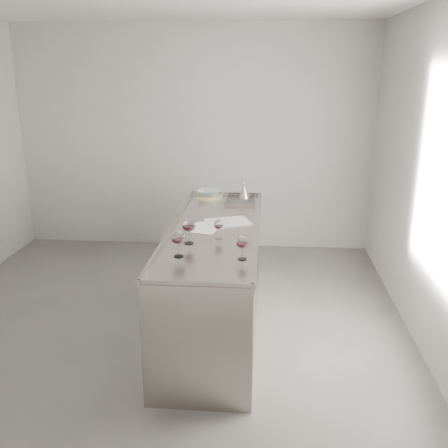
# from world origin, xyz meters

# --- Properties ---
(room_shell) EXTENTS (4.54, 5.04, 2.84)m
(room_shell) POSITION_xyz_m (0.00, 0.00, 1.40)
(room_shell) COLOR #585552
(room_shell) RESTS_ON ground
(counter) EXTENTS (0.77, 2.42, 0.97)m
(counter) POSITION_xyz_m (0.50, 0.30, 0.47)
(counter) COLOR gray
(counter) RESTS_ON ground
(wine_glass_left) EXTENTS (0.10, 0.10, 0.21)m
(wine_glass_left) POSITION_xyz_m (0.31, -0.39, 1.09)
(wine_glass_left) COLOR white
(wine_glass_left) RESTS_ON counter
(wine_glass_middle) EXTENTS (0.11, 0.11, 0.21)m
(wine_glass_middle) POSITION_xyz_m (0.34, -0.10, 1.09)
(wine_glass_middle) COLOR white
(wine_glass_middle) RESTS_ON counter
(wine_glass_right) EXTENTS (0.09, 0.09, 0.19)m
(wine_glass_right) POSITION_xyz_m (0.77, -0.40, 1.07)
(wine_glass_right) COLOR white
(wine_glass_right) RESTS_ON counter
(wine_glass_small) EXTENTS (0.08, 0.08, 0.16)m
(wine_glass_small) POSITION_xyz_m (0.56, 0.04, 1.05)
(wine_glass_small) COLOR white
(wine_glass_small) RESTS_ON counter
(notebook) EXTENTS (0.45, 0.38, 0.02)m
(notebook) POSITION_xyz_m (0.60, 0.49, 0.95)
(notebook) COLOR silver
(notebook) RESTS_ON counter
(loose_paper_top) EXTENTS (0.30, 0.32, 0.00)m
(loose_paper_top) POSITION_xyz_m (0.43, 0.36, 0.94)
(loose_paper_top) COLOR white
(loose_paper_top) RESTS_ON counter
(loose_paper_under) EXTENTS (0.25, 0.31, 0.00)m
(loose_paper_under) POSITION_xyz_m (0.43, 0.28, 0.94)
(loose_paper_under) COLOR silver
(loose_paper_under) RESTS_ON counter
(trivet) EXTENTS (0.38, 0.38, 0.02)m
(trivet) POSITION_xyz_m (0.33, 1.38, 0.95)
(trivet) COLOR tan
(trivet) RESTS_ON counter
(ceramic_bowl) EXTENTS (0.26, 0.26, 0.06)m
(ceramic_bowl) POSITION_xyz_m (0.33, 1.38, 0.99)
(ceramic_bowl) COLOR #96AAAF
(ceramic_bowl) RESTS_ON trivet
(wine_funnel) EXTENTS (0.13, 0.13, 0.19)m
(wine_funnel) POSITION_xyz_m (0.70, 1.38, 1.00)
(wine_funnel) COLOR #A0998E
(wine_funnel) RESTS_ON counter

